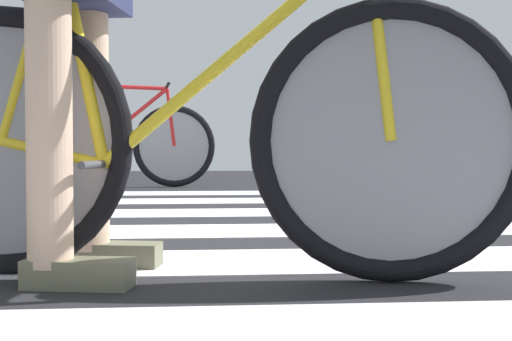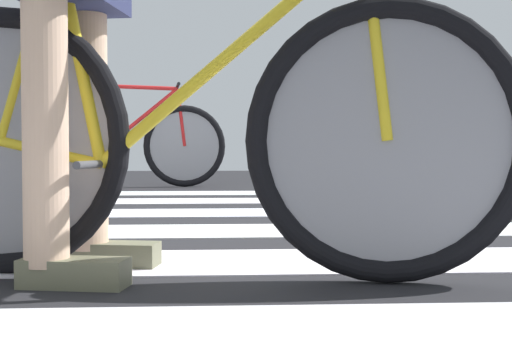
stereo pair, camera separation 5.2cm
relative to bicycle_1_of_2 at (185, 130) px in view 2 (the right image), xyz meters
name	(u,v)px [view 2 (the right image)]	position (x,y,z in m)	size (l,w,h in m)	color
ground	(116,225)	(-0.38, 1.31, -0.40)	(18.00, 14.00, 0.02)	#232326
crosswalk_markings	(127,221)	(-0.34, 1.37, -0.38)	(5.42, 4.26, 0.00)	white
bicycle_1_of_2	(185,130)	(0.00, 0.00, 0.00)	(1.72, 0.55, 0.93)	black
cyclist_1_of_2	(69,31)	(-0.31, 0.05, 0.26)	(0.37, 0.44, 1.00)	beige
bicycle_2_of_2	(125,143)	(-0.73, 4.08, 0.00)	(1.73, 0.52, 0.93)	black
cyclist_2_of_2	(88,110)	(-1.04, 4.05, 0.28)	(0.35, 0.43, 1.03)	tan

